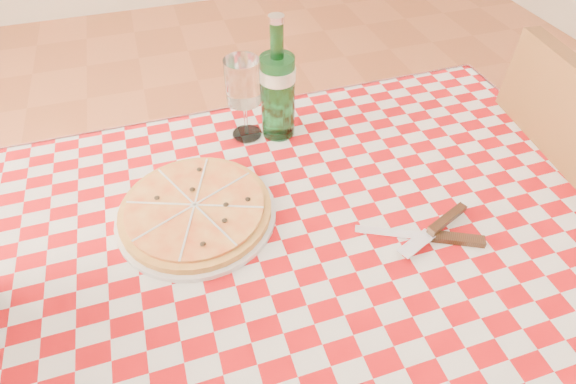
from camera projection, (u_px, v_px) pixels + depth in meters
name	position (u px, v px, depth m)	size (l,w,h in m)	color
dining_table	(306.00, 264.00, 0.92)	(1.20, 0.80, 0.75)	brown
tablecloth	(308.00, 235.00, 0.85)	(1.30, 0.90, 0.01)	#A2090E
chair_near	(555.00, 210.00, 1.18)	(0.48, 0.48, 0.96)	brown
pizza_plate	(196.00, 209.00, 0.87)	(0.31, 0.31, 0.04)	#C78542
water_bottle	(278.00, 80.00, 0.97)	(0.08, 0.08, 0.28)	#175E28
wine_glass	(244.00, 100.00, 0.99)	(0.08, 0.08, 0.19)	white
cutlery	(430.00, 233.00, 0.83)	(0.25, 0.21, 0.03)	silver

